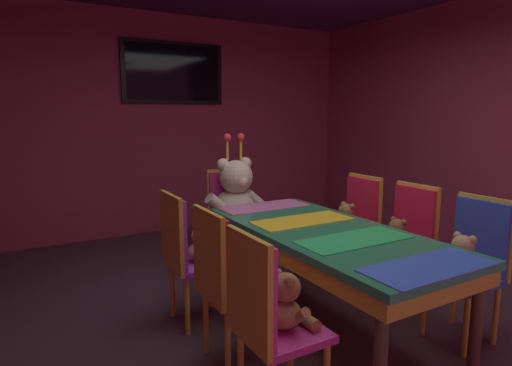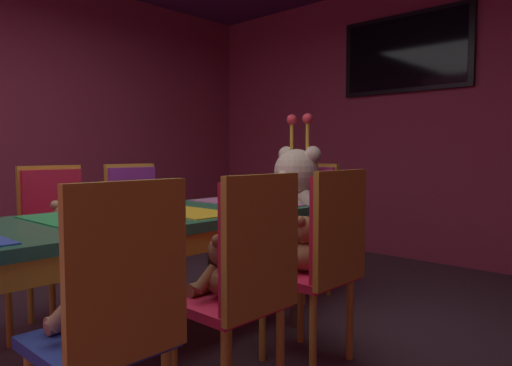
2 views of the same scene
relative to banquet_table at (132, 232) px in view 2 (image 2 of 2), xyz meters
The scene contains 16 objects.
ground_plane 0.65m from the banquet_table, ahead, with size 7.90×7.90×0.00m, color #3F2D38.
wall_back 3.29m from the banquet_table, 90.00° to the left, with size 5.20×0.12×2.80m, color #99334C.
banquet_table is the anchor object (origin of this frame).
chair_left_1 0.83m from the banquet_table, behind, with size 0.42×0.41×0.98m.
teddy_left_1 0.69m from the banquet_table, behind, with size 0.26×0.34×0.32m.
chair_left_2 1.03m from the banquet_table, 146.05° to the left, with size 0.42×0.41×0.98m.
teddy_left_2 0.91m from the banquet_table, 141.03° to the left, with size 0.22×0.28×0.27m.
chair_right_0 1.01m from the banquet_table, 34.89° to the right, with size 0.42×0.41×0.98m.
teddy_right_0 0.90m from the banquet_table, 40.19° to the right, with size 0.24×0.31×0.29m.
chair_right_1 0.84m from the banquet_table, ahead, with size 0.42×0.41×0.98m.
teddy_right_1 0.70m from the banquet_table, ahead, with size 0.23×0.29×0.27m.
chair_right_2 1.01m from the banquet_table, 34.62° to the left, with size 0.42×0.41×0.98m.
teddy_right_2 0.90m from the banquet_table, 39.89° to the left, with size 0.24×0.31×0.29m.
throne_chair 1.54m from the banquet_table, 90.00° to the left, with size 0.41×0.42×0.98m.
king_teddy_bear 1.38m from the banquet_table, 90.00° to the left, with size 0.69×0.54×0.89m.
wall_tv 3.41m from the banquet_table, 90.00° to the left, with size 1.32×0.06×0.77m.
Camera 2 is at (2.13, -1.33, 1.07)m, focal length 32.95 mm.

